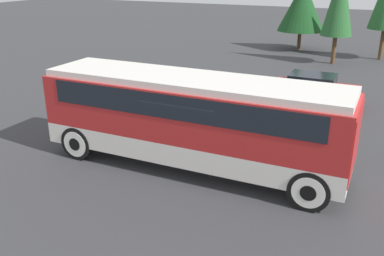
# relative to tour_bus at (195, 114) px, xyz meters

# --- Properties ---
(ground_plane) EXTENTS (120.00, 120.00, 0.00)m
(ground_plane) POSITION_rel_tour_bus_xyz_m (-0.10, 0.00, -1.85)
(ground_plane) COLOR #38383A
(tour_bus) EXTENTS (9.93, 2.52, 3.06)m
(tour_bus) POSITION_rel_tour_bus_xyz_m (0.00, 0.00, 0.00)
(tour_bus) COLOR silver
(tour_bus) RESTS_ON ground_plane
(parked_car_near) EXTENTS (4.24, 1.87, 1.45)m
(parked_car_near) POSITION_rel_tour_bus_xyz_m (0.73, 5.60, -1.14)
(parked_car_near) COLOR #7A6B5B
(parked_car_near) RESTS_ON ground_plane
(parked_car_mid) EXTENTS (4.65, 1.89, 1.43)m
(parked_car_mid) POSITION_rel_tour_bus_xyz_m (-4.80, 5.51, -1.14)
(parked_car_mid) COLOR #2D5638
(parked_car_mid) RESTS_ON ground_plane
(parked_car_far) EXTENTS (4.04, 1.84, 1.45)m
(parked_car_far) POSITION_rel_tour_bus_xyz_m (2.29, 8.73, -1.12)
(parked_car_far) COLOR maroon
(parked_car_far) RESTS_ON ground_plane
(tree_center) EXTENTS (3.59, 3.59, 5.26)m
(tree_center) POSITION_rel_tour_bus_xyz_m (-1.39, 22.76, 1.51)
(tree_center) COLOR brown
(tree_center) RESTS_ON ground_plane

